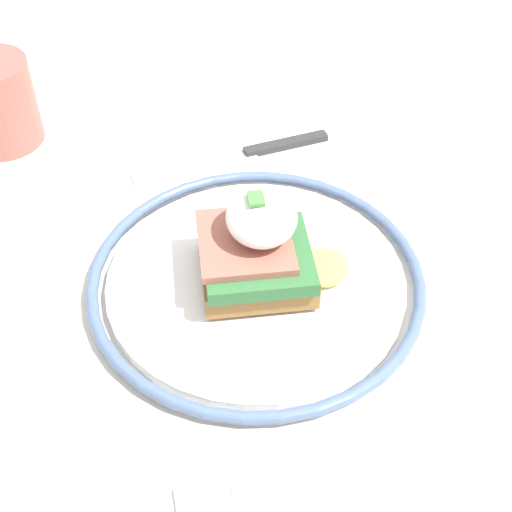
{
  "coord_description": "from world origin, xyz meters",
  "views": [
    {
      "loc": [
        -0.39,
        0.04,
        1.18
      ],
      "look_at": [
        0.01,
        -0.01,
        0.79
      ],
      "focal_mm": 50.0,
      "sensor_mm": 36.0,
      "label": 1
    }
  ],
  "objects_px": {
    "plate": "(256,280)",
    "knife": "(248,153)",
    "fork": "(278,485)",
    "sandwich": "(258,246)"
  },
  "relations": [
    {
      "from": "sandwich",
      "to": "fork",
      "type": "distance_m",
      "value": 0.18
    },
    {
      "from": "sandwich",
      "to": "knife",
      "type": "distance_m",
      "value": 0.18
    },
    {
      "from": "plate",
      "to": "fork",
      "type": "height_order",
      "value": "plate"
    },
    {
      "from": "plate",
      "to": "sandwich",
      "type": "height_order",
      "value": "sandwich"
    },
    {
      "from": "plate",
      "to": "knife",
      "type": "bearing_deg",
      "value": -4.92
    },
    {
      "from": "plate",
      "to": "knife",
      "type": "relative_size",
      "value": 1.36
    },
    {
      "from": "sandwich",
      "to": "knife",
      "type": "bearing_deg",
      "value": -4.38
    },
    {
      "from": "plate",
      "to": "knife",
      "type": "height_order",
      "value": "plate"
    },
    {
      "from": "sandwich",
      "to": "knife",
      "type": "relative_size",
      "value": 0.59
    },
    {
      "from": "fork",
      "to": "sandwich",
      "type": "bearing_deg",
      "value": -3.38
    }
  ]
}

